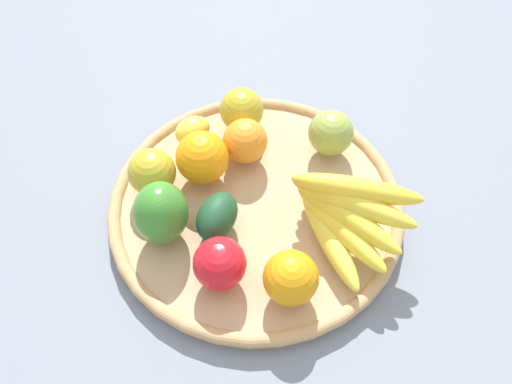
{
  "coord_description": "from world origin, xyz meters",
  "views": [
    {
      "loc": [
        0.42,
        0.19,
        0.69
      ],
      "look_at": [
        0.0,
        0.0,
        0.05
      ],
      "focal_mm": 36.09,
      "sensor_mm": 36.0,
      "label": 1
    }
  ],
  "objects_px": {
    "orange_0": "(245,141)",
    "apple_3": "(152,172)",
    "bell_pepper": "(161,213)",
    "orange_1": "(202,158)",
    "orange_2": "(291,278)",
    "lemon_0": "(193,130)",
    "apple_0": "(242,110)",
    "apple_1": "(220,264)",
    "avocado": "(217,216)",
    "apple_2": "(331,133)",
    "banana_bunch": "(345,214)"
  },
  "relations": [
    {
      "from": "orange_0",
      "to": "orange_1",
      "type": "height_order",
      "value": "orange_1"
    },
    {
      "from": "apple_3",
      "to": "lemon_0",
      "type": "height_order",
      "value": "apple_3"
    },
    {
      "from": "orange_0",
      "to": "lemon_0",
      "type": "relative_size",
      "value": 1.18
    },
    {
      "from": "orange_0",
      "to": "orange_2",
      "type": "distance_m",
      "value": 0.25
    },
    {
      "from": "orange_0",
      "to": "apple_3",
      "type": "relative_size",
      "value": 0.98
    },
    {
      "from": "banana_bunch",
      "to": "orange_1",
      "type": "bearing_deg",
      "value": -92.33
    },
    {
      "from": "orange_1",
      "to": "apple_0",
      "type": "xyz_separation_m",
      "value": [
        -0.12,
        0.01,
        -0.0
      ]
    },
    {
      "from": "orange_0",
      "to": "bell_pepper",
      "type": "bearing_deg",
      "value": -13.6
    },
    {
      "from": "lemon_0",
      "to": "apple_0",
      "type": "bearing_deg",
      "value": 136.99
    },
    {
      "from": "bell_pepper",
      "to": "lemon_0",
      "type": "bearing_deg",
      "value": 177.0
    },
    {
      "from": "bell_pepper",
      "to": "orange_1",
      "type": "bearing_deg",
      "value": 160.49
    },
    {
      "from": "banana_bunch",
      "to": "apple_0",
      "type": "distance_m",
      "value": 0.26
    },
    {
      "from": "apple_2",
      "to": "apple_0",
      "type": "bearing_deg",
      "value": -84.38
    },
    {
      "from": "apple_1",
      "to": "apple_3",
      "type": "bearing_deg",
      "value": -119.76
    },
    {
      "from": "orange_0",
      "to": "lemon_0",
      "type": "distance_m",
      "value": 0.1
    },
    {
      "from": "bell_pepper",
      "to": "orange_1",
      "type": "distance_m",
      "value": 0.12
    },
    {
      "from": "bell_pepper",
      "to": "avocado",
      "type": "relative_size",
      "value": 1.19
    },
    {
      "from": "apple_1",
      "to": "bell_pepper",
      "type": "bearing_deg",
      "value": -105.98
    },
    {
      "from": "bell_pepper",
      "to": "apple_1",
      "type": "height_order",
      "value": "bell_pepper"
    },
    {
      "from": "orange_0",
      "to": "avocado",
      "type": "distance_m",
      "value": 0.14
    },
    {
      "from": "lemon_0",
      "to": "apple_1",
      "type": "bearing_deg",
      "value": 37.59
    },
    {
      "from": "banana_bunch",
      "to": "orange_2",
      "type": "distance_m",
      "value": 0.12
    },
    {
      "from": "apple_2",
      "to": "orange_0",
      "type": "bearing_deg",
      "value": -58.09
    },
    {
      "from": "bell_pepper",
      "to": "avocado",
      "type": "height_order",
      "value": "bell_pepper"
    },
    {
      "from": "apple_2",
      "to": "apple_1",
      "type": "bearing_deg",
      "value": -10.48
    },
    {
      "from": "apple_3",
      "to": "avocado",
      "type": "height_order",
      "value": "apple_3"
    },
    {
      "from": "banana_bunch",
      "to": "lemon_0",
      "type": "xyz_separation_m",
      "value": [
        -0.07,
        -0.29,
        -0.02
      ]
    },
    {
      "from": "apple_1",
      "to": "apple_0",
      "type": "bearing_deg",
      "value": -159.78
    },
    {
      "from": "apple_3",
      "to": "lemon_0",
      "type": "xyz_separation_m",
      "value": [
        -0.11,
        0.01,
        -0.01
      ]
    },
    {
      "from": "apple_0",
      "to": "lemon_0",
      "type": "bearing_deg",
      "value": -43.01
    },
    {
      "from": "apple_3",
      "to": "apple_0",
      "type": "bearing_deg",
      "value": 159.62
    },
    {
      "from": "bell_pepper",
      "to": "apple_2",
      "type": "bearing_deg",
      "value": 128.54
    },
    {
      "from": "orange_0",
      "to": "bell_pepper",
      "type": "relative_size",
      "value": 0.74
    },
    {
      "from": "bell_pepper",
      "to": "apple_3",
      "type": "relative_size",
      "value": 1.32
    },
    {
      "from": "banana_bunch",
      "to": "apple_1",
      "type": "xyz_separation_m",
      "value": [
        0.14,
        -0.13,
        -0.01
      ]
    },
    {
      "from": "apple_1",
      "to": "apple_0",
      "type": "distance_m",
      "value": 0.29
    },
    {
      "from": "orange_0",
      "to": "apple_0",
      "type": "distance_m",
      "value": 0.07
    },
    {
      "from": "orange_0",
      "to": "orange_2",
      "type": "height_order",
      "value": "orange_2"
    },
    {
      "from": "apple_1",
      "to": "apple_2",
      "type": "relative_size",
      "value": 0.99
    },
    {
      "from": "apple_1",
      "to": "apple_3",
      "type": "distance_m",
      "value": 0.19
    },
    {
      "from": "banana_bunch",
      "to": "apple_1",
      "type": "relative_size",
      "value": 2.56
    },
    {
      "from": "apple_1",
      "to": "avocado",
      "type": "height_order",
      "value": "apple_1"
    },
    {
      "from": "apple_3",
      "to": "orange_2",
      "type": "height_order",
      "value": "orange_2"
    },
    {
      "from": "orange_1",
      "to": "apple_3",
      "type": "height_order",
      "value": "orange_1"
    },
    {
      "from": "orange_0",
      "to": "apple_1",
      "type": "height_order",
      "value": "apple_1"
    },
    {
      "from": "bell_pepper",
      "to": "apple_0",
      "type": "distance_m",
      "value": 0.24
    },
    {
      "from": "apple_0",
      "to": "apple_3",
      "type": "relative_size",
      "value": 1.01
    },
    {
      "from": "apple_3",
      "to": "orange_2",
      "type": "bearing_deg",
      "value": 74.1
    },
    {
      "from": "apple_0",
      "to": "orange_2",
      "type": "height_order",
      "value": "orange_2"
    },
    {
      "from": "apple_1",
      "to": "orange_1",
      "type": "height_order",
      "value": "orange_1"
    }
  ]
}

